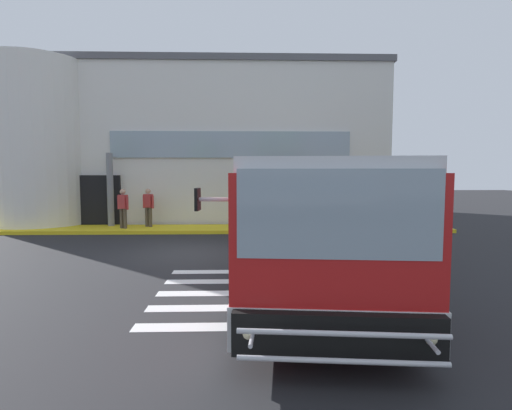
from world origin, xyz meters
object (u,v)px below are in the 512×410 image
Objects in this scene: entry_support_column at (110,190)px; bus_main_foreground at (308,217)px; passenger_by_doorway at (148,206)px; safety_bollard_yellow at (292,224)px; passenger_near_column at (123,207)px.

entry_support_column is 10.60m from bus_main_foreground.
safety_bollard_yellow is at bearing -13.62° from passenger_by_doorway.
bus_main_foreground is 13.84× the size of safety_bollard_yellow.
passenger_near_column is (0.80, -0.85, -0.69)m from entry_support_column.
passenger_near_column is (-6.83, 6.50, -0.26)m from bus_main_foreground.
entry_support_column is at bearing 133.36° from passenger_near_column.
safety_bollard_yellow is at bearing -12.89° from entry_support_column.
safety_bollard_yellow is at bearing 87.63° from bus_main_foreground.
passenger_by_doorway reaches higher than safety_bollard_yellow.
bus_main_foreground reaches higher than passenger_near_column.
passenger_near_column is at bearing -150.53° from passenger_by_doorway.
safety_bollard_yellow is at bearing -7.68° from passenger_near_column.
entry_support_column is at bearing 169.71° from passenger_by_doorway.
passenger_near_column is 1.08m from passenger_by_doorway.
bus_main_foreground is 7.44× the size of passenger_near_column.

